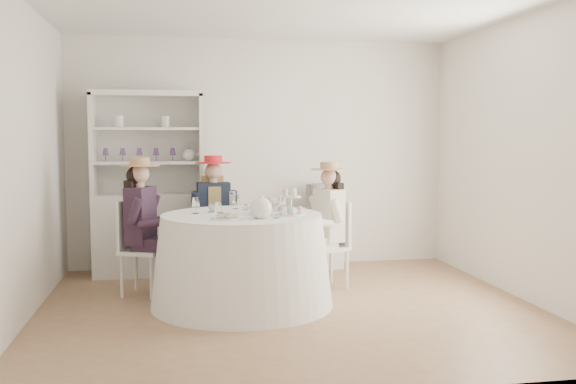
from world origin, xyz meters
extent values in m
plane|color=#896444|center=(0.00, 0.00, 0.00)|extent=(4.50, 4.50, 0.00)
plane|color=white|center=(0.00, 0.00, 2.70)|extent=(4.50, 4.50, 0.00)
plane|color=white|center=(0.00, 2.00, 1.35)|extent=(4.50, 0.00, 4.50)
plane|color=white|center=(0.00, -2.00, 1.35)|extent=(4.50, 0.00, 4.50)
plane|color=white|center=(-2.25, 0.00, 1.35)|extent=(0.00, 4.50, 4.50)
plane|color=white|center=(2.25, 0.00, 1.35)|extent=(0.00, 4.50, 4.50)
cone|color=white|center=(-0.41, 0.19, 0.41)|extent=(1.67, 1.67, 0.83)
cylinder|color=white|center=(-0.41, 0.19, 0.84)|extent=(1.47, 1.47, 0.02)
cube|color=silver|center=(-1.31, 1.69, 0.45)|extent=(1.28, 0.70, 0.91)
cube|color=silver|center=(-1.31, 1.89, 1.47)|extent=(1.19, 0.30, 1.11)
cube|color=silver|center=(-1.31, 1.69, 2.02)|extent=(1.28, 0.70, 0.06)
cube|color=silver|center=(-1.90, 1.69, 1.47)|extent=(0.14, 0.45, 1.11)
cube|color=silver|center=(-0.72, 1.69, 1.47)|extent=(0.14, 0.45, 1.11)
cube|color=silver|center=(-1.31, 1.69, 1.26)|extent=(1.19, 0.64, 0.03)
cube|color=silver|center=(-1.31, 1.69, 1.64)|extent=(1.19, 0.64, 0.03)
sphere|color=white|center=(-0.85, 1.69, 1.34)|extent=(0.14, 0.14, 0.14)
cube|color=silver|center=(0.65, 1.75, 0.35)|extent=(0.55, 0.55, 0.70)
cylinder|color=black|center=(0.65, 1.75, 0.85)|extent=(0.38, 0.38, 0.29)
cube|color=silver|center=(-1.33, 0.73, 0.43)|extent=(0.50, 0.50, 0.04)
cylinder|color=silver|center=(-1.25, 0.53, 0.21)|extent=(0.03, 0.03, 0.42)
cylinder|color=silver|center=(-1.13, 0.82, 0.21)|extent=(0.03, 0.03, 0.42)
cylinder|color=silver|center=(-1.53, 0.65, 0.21)|extent=(0.03, 0.03, 0.42)
cylinder|color=silver|center=(-1.41, 0.93, 0.21)|extent=(0.03, 0.03, 0.42)
cube|color=silver|center=(-1.49, 0.80, 0.69)|extent=(0.17, 0.35, 0.48)
cube|color=black|center=(-1.35, 0.74, 0.79)|extent=(0.31, 0.39, 0.56)
cube|color=black|center=(-1.26, 0.61, 0.51)|extent=(0.35, 0.24, 0.12)
cylinder|color=black|center=(-1.13, 0.56, 0.22)|extent=(0.10, 0.10, 0.44)
cylinder|color=black|center=(-1.39, 0.54, 0.85)|extent=(0.19, 0.14, 0.26)
cube|color=black|center=(-1.19, 0.77, 0.51)|extent=(0.35, 0.24, 0.12)
cylinder|color=black|center=(-1.07, 0.72, 0.22)|extent=(0.10, 0.10, 0.44)
cylinder|color=black|center=(-1.24, 0.91, 0.85)|extent=(0.19, 0.14, 0.26)
cylinder|color=#D8A889|center=(-1.35, 0.74, 1.08)|extent=(0.09, 0.09, 0.08)
sphere|color=#D8A889|center=(-1.35, 0.74, 1.19)|extent=(0.18, 0.18, 0.18)
sphere|color=black|center=(-1.39, 0.76, 1.17)|extent=(0.18, 0.18, 0.18)
cube|color=black|center=(-1.42, 0.77, 0.95)|extent=(0.16, 0.24, 0.36)
cylinder|color=tan|center=(-1.35, 0.74, 1.27)|extent=(0.38, 0.38, 0.01)
cylinder|color=tan|center=(-1.35, 0.74, 1.31)|extent=(0.19, 0.19, 0.08)
cube|color=silver|center=(-0.61, 1.24, 0.43)|extent=(0.41, 0.41, 0.04)
cylinder|color=silver|center=(-0.75, 1.08, 0.21)|extent=(0.03, 0.03, 0.42)
cylinder|color=silver|center=(-0.44, 1.10, 0.21)|extent=(0.03, 0.03, 0.42)
cylinder|color=silver|center=(-0.77, 1.38, 0.21)|extent=(0.03, 0.03, 0.42)
cylinder|color=silver|center=(-0.47, 1.40, 0.21)|extent=(0.03, 0.03, 0.42)
cube|color=silver|center=(-0.62, 1.41, 0.69)|extent=(0.36, 0.05, 0.48)
cube|color=#1A2234|center=(-0.61, 1.26, 0.78)|extent=(0.36, 0.21, 0.55)
cube|color=tan|center=(-0.61, 1.26, 0.78)|extent=(0.15, 0.22, 0.48)
cube|color=#1A2234|center=(-0.69, 1.12, 0.51)|extent=(0.15, 0.33, 0.11)
cylinder|color=#1A2234|center=(-0.68, 0.99, 0.22)|extent=(0.10, 0.10, 0.44)
cylinder|color=#1A2234|center=(-0.80, 1.21, 0.85)|extent=(0.10, 0.17, 0.26)
cube|color=#1A2234|center=(-0.51, 1.13, 0.51)|extent=(0.15, 0.33, 0.11)
cylinder|color=#1A2234|center=(-0.50, 1.00, 0.22)|extent=(0.10, 0.10, 0.44)
cylinder|color=#1A2234|center=(-0.41, 1.24, 0.85)|extent=(0.10, 0.17, 0.26)
cylinder|color=#D8A889|center=(-0.61, 1.26, 1.08)|extent=(0.09, 0.09, 0.08)
sphere|color=#D8A889|center=(-0.61, 1.26, 1.19)|extent=(0.18, 0.18, 0.18)
sphere|color=tan|center=(-0.61, 1.30, 1.17)|extent=(0.18, 0.18, 0.18)
cube|color=tan|center=(-0.61, 1.34, 0.95)|extent=(0.23, 0.09, 0.36)
cylinder|color=red|center=(-0.61, 1.26, 1.27)|extent=(0.38, 0.38, 0.01)
cylinder|color=red|center=(-0.61, 1.26, 1.31)|extent=(0.19, 0.19, 0.08)
cube|color=silver|center=(0.52, 0.71, 0.41)|extent=(0.47, 0.47, 0.04)
cylinder|color=silver|center=(0.33, 0.80, 0.20)|extent=(0.03, 0.03, 0.40)
cylinder|color=silver|center=(0.43, 0.53, 0.20)|extent=(0.03, 0.03, 0.40)
cylinder|color=silver|center=(0.60, 0.90, 0.20)|extent=(0.03, 0.03, 0.40)
cylinder|color=silver|center=(0.70, 0.63, 0.20)|extent=(0.03, 0.03, 0.40)
cube|color=silver|center=(0.67, 0.77, 0.66)|extent=(0.14, 0.34, 0.46)
cube|color=silver|center=(0.53, 0.72, 0.75)|extent=(0.28, 0.37, 0.53)
cube|color=silver|center=(0.38, 0.76, 0.49)|extent=(0.33, 0.22, 0.11)
cylinder|color=silver|center=(0.26, 0.71, 0.21)|extent=(0.09, 0.09, 0.42)
cylinder|color=silver|center=(0.43, 0.89, 0.82)|extent=(0.18, 0.13, 0.25)
cube|color=silver|center=(0.44, 0.60, 0.49)|extent=(0.33, 0.22, 0.11)
cylinder|color=silver|center=(0.32, 0.56, 0.21)|extent=(0.09, 0.09, 0.42)
cylinder|color=silver|center=(0.56, 0.53, 0.82)|extent=(0.18, 0.13, 0.25)
cylinder|color=#D8A889|center=(0.53, 0.72, 1.04)|extent=(0.08, 0.08, 0.07)
sphere|color=#D8A889|center=(0.53, 0.72, 1.14)|extent=(0.17, 0.17, 0.17)
sphere|color=black|center=(0.57, 0.73, 1.13)|extent=(0.17, 0.17, 0.17)
cube|color=black|center=(0.60, 0.75, 0.91)|extent=(0.14, 0.23, 0.35)
cylinder|color=tan|center=(0.53, 0.72, 1.22)|extent=(0.37, 0.37, 0.01)
cylinder|color=tan|center=(0.53, 0.72, 1.26)|extent=(0.18, 0.18, 0.07)
cube|color=silver|center=(-0.47, 1.41, 0.45)|extent=(0.54, 0.54, 0.04)
cylinder|color=silver|center=(-0.25, 1.47, 0.22)|extent=(0.04, 0.04, 0.44)
cylinder|color=silver|center=(-0.53, 1.63, 0.22)|extent=(0.04, 0.04, 0.44)
cylinder|color=silver|center=(-0.41, 1.19, 0.22)|extent=(0.04, 0.04, 0.44)
cylinder|color=silver|center=(-0.69, 1.35, 0.22)|extent=(0.04, 0.04, 0.44)
cube|color=silver|center=(-0.56, 1.25, 0.72)|extent=(0.35, 0.21, 0.50)
imported|color=white|center=(-0.67, 0.37, 0.88)|extent=(0.11, 0.11, 0.07)
imported|color=white|center=(-0.33, 0.49, 0.87)|extent=(0.07, 0.07, 0.06)
imported|color=white|center=(-0.17, 0.38, 0.88)|extent=(0.10, 0.10, 0.06)
imported|color=white|center=(-0.22, 0.18, 0.87)|extent=(0.30, 0.30, 0.06)
sphere|color=pink|center=(-0.15, 0.15, 0.94)|extent=(0.08, 0.08, 0.08)
sphere|color=white|center=(-0.17, 0.20, 0.94)|extent=(0.08, 0.08, 0.08)
sphere|color=pink|center=(-0.21, 0.22, 0.94)|extent=(0.08, 0.08, 0.08)
sphere|color=white|center=(-0.26, 0.20, 0.94)|extent=(0.08, 0.08, 0.08)
sphere|color=pink|center=(-0.28, 0.15, 0.94)|extent=(0.08, 0.08, 0.08)
sphere|color=white|center=(-0.26, 0.11, 0.94)|extent=(0.08, 0.08, 0.08)
sphere|color=pink|center=(-0.21, 0.09, 0.94)|extent=(0.08, 0.08, 0.08)
sphere|color=white|center=(-0.17, 0.11, 0.94)|extent=(0.08, 0.08, 0.08)
sphere|color=white|center=(-0.28, -0.14, 0.93)|extent=(0.20, 0.20, 0.20)
cylinder|color=white|center=(-0.16, -0.14, 0.94)|extent=(0.12, 0.03, 0.09)
cylinder|color=white|center=(-0.28, -0.14, 1.03)|extent=(0.04, 0.04, 0.02)
cylinder|color=white|center=(-0.58, -0.13, 0.85)|extent=(0.27, 0.27, 0.01)
cube|color=beige|center=(-0.63, -0.15, 0.88)|extent=(0.06, 0.04, 0.03)
cube|color=beige|center=(-0.58, -0.13, 0.89)|extent=(0.07, 0.06, 0.03)
cube|color=beige|center=(-0.53, -0.11, 0.88)|extent=(0.07, 0.07, 0.03)
cube|color=beige|center=(-0.60, -0.09, 0.89)|extent=(0.07, 0.07, 0.03)
cube|color=beige|center=(-0.55, -0.17, 0.88)|extent=(0.07, 0.07, 0.03)
cylinder|color=white|center=(0.02, 0.05, 0.85)|extent=(0.25, 0.25, 0.01)
cylinder|color=white|center=(0.02, 0.05, 0.93)|extent=(0.02, 0.02, 0.17)
cylinder|color=white|center=(0.02, 0.05, 1.01)|extent=(0.19, 0.19, 0.01)
camera|label=1|loc=(-1.00, -5.62, 1.56)|focal=40.00mm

